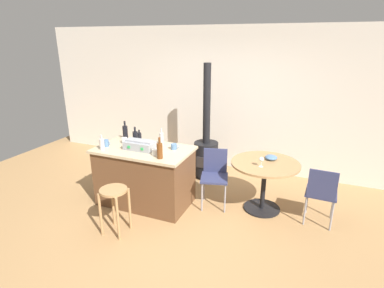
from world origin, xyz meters
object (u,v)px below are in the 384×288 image
(dining_table, at_px, (264,174))
(wine_glass, at_px, (262,160))
(toolbox, at_px, (140,145))
(bottle_0, at_px, (135,137))
(cup_0, at_px, (125,140))
(folding_chair_far, at_px, (321,192))
(folding_chair_near, at_px, (215,173))
(wooden_stool, at_px, (114,200))
(cup_1, at_px, (106,143))
(kitchen_island, at_px, (145,176))
(cup_3, at_px, (174,147))
(wood_stove, at_px, (206,151))
(bottle_1, at_px, (162,139))
(serving_bowl, at_px, (271,157))
(bottle_5, at_px, (102,144))
(bottle_2, at_px, (139,137))
(cup_2, at_px, (155,152))
(bottle_4, at_px, (160,150))
(bottle_3, at_px, (125,132))

(dining_table, height_order, wine_glass, wine_glass)
(toolbox, relative_size, bottle_0, 1.66)
(toolbox, relative_size, cup_0, 3.57)
(folding_chair_far, bearing_deg, folding_chair_near, -179.35)
(wooden_stool, relative_size, cup_1, 5.15)
(kitchen_island, xyz_separation_m, cup_3, (0.44, 0.13, 0.49))
(cup_3, distance_m, wine_glass, 1.27)
(dining_table, height_order, cup_1, cup_1)
(wood_stove, height_order, bottle_1, wood_stove)
(bottle_0, distance_m, cup_1, 0.45)
(wine_glass, bearing_deg, serving_bowl, 74.60)
(wood_stove, distance_m, bottle_1, 1.18)
(cup_0, bearing_deg, wine_glass, 5.60)
(bottle_5, distance_m, wine_glass, 2.32)
(folding_chair_far, relative_size, bottle_2, 4.70)
(folding_chair_far, xyz_separation_m, cup_2, (-2.22, -0.56, 0.45))
(kitchen_island, relative_size, dining_table, 1.45)
(bottle_4, distance_m, cup_3, 0.40)
(folding_chair_far, height_order, bottle_3, bottle_3)
(folding_chair_far, height_order, cup_1, cup_1)
(bottle_2, xyz_separation_m, bottle_5, (-0.29, -0.57, 0.02))
(wood_stove, height_order, cup_1, wood_stove)
(folding_chair_near, relative_size, bottle_3, 2.93)
(bottle_1, height_order, bottle_5, bottle_1)
(wood_stove, relative_size, cup_0, 16.70)
(cup_3, xyz_separation_m, wine_glass, (1.26, 0.18, -0.08))
(folding_chair_near, height_order, bottle_3, bottle_3)
(kitchen_island, bearing_deg, bottle_5, -153.10)
(folding_chair_far, bearing_deg, cup_1, -170.57)
(folding_chair_near, height_order, bottle_1, bottle_1)
(folding_chair_far, xyz_separation_m, cup_0, (-2.92, -0.27, 0.45))
(dining_table, xyz_separation_m, toolbox, (-1.76, -0.53, 0.39))
(bottle_3, bearing_deg, bottle_1, -4.77)
(wood_stove, height_order, toolbox, wood_stove)
(wooden_stool, bearing_deg, serving_bowl, 40.03)
(dining_table, bearing_deg, wood_stove, 147.09)
(kitchen_island, bearing_deg, wine_glass, 10.25)
(bottle_0, xyz_separation_m, bottle_5, (-0.31, -0.42, -0.01))
(toolbox, distance_m, cup_0, 0.41)
(kitchen_island, height_order, folding_chair_near, kitchen_island)
(bottle_1, xyz_separation_m, bottle_5, (-0.72, -0.52, -0.01))
(bottle_2, xyz_separation_m, cup_3, (0.69, -0.16, -0.03))
(bottle_4, xyz_separation_m, cup_3, (0.02, 0.40, -0.07))
(dining_table, relative_size, wine_glass, 6.89)
(wood_stove, height_order, bottle_0, wood_stove)
(bottle_0, bearing_deg, cup_0, -163.96)
(cup_3, bearing_deg, wooden_stool, -112.45)
(dining_table, relative_size, bottle_4, 3.29)
(bottle_3, bearing_deg, cup_2, -30.58)
(bottle_4, bearing_deg, wood_stove, 84.96)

